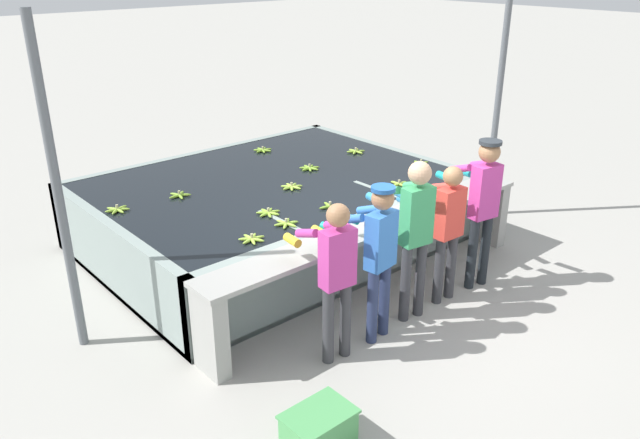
# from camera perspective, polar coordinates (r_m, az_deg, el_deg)

# --- Properties ---
(ground_plane) EXTENTS (80.00, 80.00, 0.00)m
(ground_plane) POSITION_cam_1_polar(r_m,az_deg,el_deg) (7.07, 6.40, -7.55)
(ground_plane) COLOR #A3A099
(ground_plane) RESTS_ON ground
(wash_tank) EXTENTS (4.53, 3.43, 0.90)m
(wash_tank) POSITION_cam_1_polar(r_m,az_deg,el_deg) (8.32, -4.38, 0.80)
(wash_tank) COLOR gray
(wash_tank) RESTS_ON ground
(work_ledge) EXTENTS (4.53, 0.45, 0.90)m
(work_ledge) POSITION_cam_1_polar(r_m,az_deg,el_deg) (6.91, 5.27, -2.29)
(work_ledge) COLOR #9E9E99
(work_ledge) RESTS_ON ground
(worker_0) EXTENTS (0.45, 0.72, 1.60)m
(worker_0) POSITION_cam_1_polar(r_m,az_deg,el_deg) (5.70, 1.39, -4.51)
(worker_0) COLOR #38383D
(worker_0) RESTS_ON ground
(worker_1) EXTENTS (0.47, 0.74, 1.63)m
(worker_1) POSITION_cam_1_polar(r_m,az_deg,el_deg) (6.01, 5.30, -2.67)
(worker_1) COLOR navy
(worker_1) RESTS_ON ground
(worker_2) EXTENTS (0.47, 0.74, 1.74)m
(worker_2) POSITION_cam_1_polar(r_m,az_deg,el_deg) (6.39, 8.61, -0.55)
(worker_2) COLOR #38383D
(worker_2) RESTS_ON ground
(worker_3) EXTENTS (0.42, 0.71, 1.57)m
(worker_3) POSITION_cam_1_polar(r_m,az_deg,el_deg) (6.84, 11.47, -0.25)
(worker_3) COLOR #38383D
(worker_3) RESTS_ON ground
(worker_4) EXTENTS (0.48, 0.75, 1.76)m
(worker_4) POSITION_cam_1_polar(r_m,az_deg,el_deg) (7.18, 14.61, 1.86)
(worker_4) COLOR #1E2328
(worker_4) RESTS_ON ground
(banana_bunch_floating_0) EXTENTS (0.28, 0.28, 0.08)m
(banana_bunch_floating_0) POSITION_cam_1_polar(r_m,az_deg,el_deg) (8.79, 9.22, 5.08)
(banana_bunch_floating_0) COLOR #75A333
(banana_bunch_floating_0) RESTS_ON wash_tank
(banana_bunch_floating_1) EXTENTS (0.28, 0.28, 0.08)m
(banana_bunch_floating_1) POSITION_cam_1_polar(r_m,az_deg,el_deg) (6.73, -3.10, -0.36)
(banana_bunch_floating_1) COLOR #93BC3D
(banana_bunch_floating_1) RESTS_ON wash_tank
(banana_bunch_floating_2) EXTENTS (0.27, 0.28, 0.08)m
(banana_bunch_floating_2) POSITION_cam_1_polar(r_m,az_deg,el_deg) (7.71, -12.74, 2.19)
(banana_bunch_floating_2) COLOR #7FAD33
(banana_bunch_floating_2) RESTS_ON wash_tank
(banana_bunch_floating_3) EXTENTS (0.28, 0.28, 0.08)m
(banana_bunch_floating_3) POSITION_cam_1_polar(r_m,az_deg,el_deg) (8.50, -0.96, 4.73)
(banana_bunch_floating_3) COLOR #7FAD33
(banana_bunch_floating_3) RESTS_ON wash_tank
(banana_bunch_floating_4) EXTENTS (0.26, 0.28, 0.08)m
(banana_bunch_floating_4) POSITION_cam_1_polar(r_m,az_deg,el_deg) (9.25, 3.29, 6.25)
(banana_bunch_floating_4) COLOR #93BC3D
(banana_bunch_floating_4) RESTS_ON wash_tank
(banana_bunch_floating_5) EXTENTS (0.28, 0.28, 0.08)m
(banana_bunch_floating_5) POSITION_cam_1_polar(r_m,az_deg,el_deg) (7.18, 0.92, 1.22)
(banana_bunch_floating_5) COLOR #7FAD33
(banana_bunch_floating_5) RESTS_ON wash_tank
(banana_bunch_floating_6) EXTENTS (0.28, 0.28, 0.08)m
(banana_bunch_floating_6) POSITION_cam_1_polar(r_m,az_deg,el_deg) (6.40, -6.24, -1.77)
(banana_bunch_floating_6) COLOR #9EC642
(banana_bunch_floating_6) RESTS_ON wash_tank
(banana_bunch_floating_7) EXTENTS (0.28, 0.27, 0.08)m
(banana_bunch_floating_7) POSITION_cam_1_polar(r_m,az_deg,el_deg) (9.34, -5.25, 6.35)
(banana_bunch_floating_7) COLOR #7FAD33
(banana_bunch_floating_7) RESTS_ON wash_tank
(banana_bunch_floating_8) EXTENTS (0.28, 0.28, 0.08)m
(banana_bunch_floating_8) POSITION_cam_1_polar(r_m,az_deg,el_deg) (7.80, -2.61, 3.01)
(banana_bunch_floating_8) COLOR #9EC642
(banana_bunch_floating_8) RESTS_ON wash_tank
(banana_bunch_floating_9) EXTENTS (0.28, 0.28, 0.08)m
(banana_bunch_floating_9) POSITION_cam_1_polar(r_m,az_deg,el_deg) (7.95, 7.24, 3.24)
(banana_bunch_floating_9) COLOR #93BC3D
(banana_bunch_floating_9) RESTS_ON wash_tank
(banana_bunch_floating_10) EXTENTS (0.28, 0.28, 0.08)m
(banana_bunch_floating_10) POSITION_cam_1_polar(r_m,az_deg,el_deg) (7.46, -18.04, 0.88)
(banana_bunch_floating_10) COLOR #93BC3D
(banana_bunch_floating_10) RESTS_ON wash_tank
(banana_bunch_floating_11) EXTENTS (0.28, 0.28, 0.08)m
(banana_bunch_floating_11) POSITION_cam_1_polar(r_m,az_deg,el_deg) (7.03, -4.74, 0.63)
(banana_bunch_floating_11) COLOR #8CB738
(banana_bunch_floating_11) RESTS_ON wash_tank
(knife_0) EXTENTS (0.32, 0.19, 0.02)m
(knife_0) POSITION_cam_1_polar(r_m,az_deg,el_deg) (6.61, 4.82, -0.92)
(knife_0) COLOR silver
(knife_0) RESTS_ON work_ledge
(crate) EXTENTS (0.55, 0.39, 0.32)m
(crate) POSITION_cam_1_polar(r_m,az_deg,el_deg) (5.15, -0.12, -18.63)
(crate) COLOR #4C9E56
(crate) RESTS_ON ground
(support_post_left) EXTENTS (0.09, 0.09, 3.20)m
(support_post_left) POSITION_cam_1_polar(r_m,az_deg,el_deg) (6.10, -22.84, 2.20)
(support_post_left) COLOR slate
(support_post_left) RESTS_ON ground
(support_post_right) EXTENTS (0.09, 0.09, 3.20)m
(support_post_right) POSITION_cam_1_polar(r_m,az_deg,el_deg) (9.21, 15.90, 9.76)
(support_post_right) COLOR slate
(support_post_right) RESTS_ON ground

